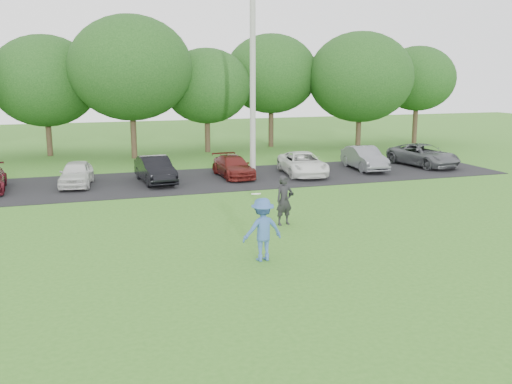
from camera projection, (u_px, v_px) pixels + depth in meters
ground at (295, 262)px, 15.91m from camera, size 100.00×100.00×0.00m
parking_lot at (196, 180)px, 28.00m from camera, size 32.00×6.50×0.03m
utility_pole at (253, 68)px, 27.56m from camera, size 0.28×0.28×10.81m
frisbee_player at (262, 229)px, 15.88m from camera, size 1.21×0.76×1.97m
camera_bystander at (284, 200)px, 19.64m from camera, size 0.69×0.52×1.73m
parked_cars at (210, 167)px, 28.13m from camera, size 28.47×5.12×1.26m
tree_row at (185, 77)px, 36.54m from camera, size 42.39×9.85×8.64m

